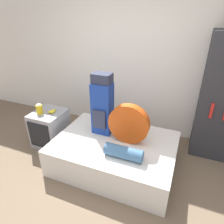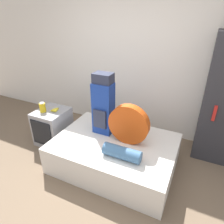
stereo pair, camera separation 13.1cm
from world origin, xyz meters
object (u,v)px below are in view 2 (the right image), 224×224
(television, at_px, (53,126))
(canister, at_px, (43,107))
(backpack, at_px, (103,105))
(sleeping_roll, at_px, (122,153))
(tent_bag, at_px, (129,124))

(television, xyz_separation_m, canister, (-0.09, -0.07, 0.37))
(television, height_order, canister, canister)
(backpack, relative_size, canister, 5.60)
(canister, bearing_deg, television, 38.13)
(backpack, distance_m, television, 1.10)
(sleeping_roll, xyz_separation_m, canister, (-1.52, 0.31, 0.17))
(backpack, xyz_separation_m, canister, (-1.03, -0.14, -0.19))
(television, bearing_deg, tent_bag, -0.96)
(canister, bearing_deg, tent_bag, 1.80)
(backpack, height_order, sleeping_roll, backpack)
(backpack, bearing_deg, canister, -172.25)
(canister, bearing_deg, backpack, 7.75)
(sleeping_roll, height_order, television, television)
(tent_bag, height_order, sleeping_roll, tent_bag)
(tent_bag, bearing_deg, television, 179.04)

